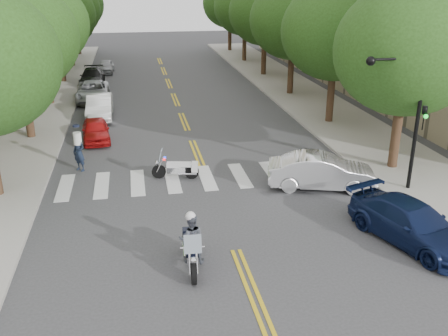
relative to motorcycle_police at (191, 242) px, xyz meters
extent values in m
plane|color=#38383A|center=(1.57, 0.70, -0.86)|extent=(140.00, 140.00, 0.00)
cube|color=#9E9991|center=(-7.93, 22.70, -0.79)|extent=(5.00, 60.00, 0.15)
cube|color=#9E9991|center=(11.07, 22.70, -0.79)|extent=(5.00, 60.00, 0.15)
cylinder|color=#382316|center=(-7.23, 14.70, 0.80)|extent=(0.44, 0.44, 3.32)
ellipsoid|color=#224413|center=(-7.23, 14.70, 4.70)|extent=(6.40, 6.40, 5.76)
cylinder|color=#382316|center=(-7.23, 22.70, 0.80)|extent=(0.44, 0.44, 3.32)
ellipsoid|color=#224413|center=(-7.23, 22.70, 4.70)|extent=(6.40, 6.40, 5.76)
cylinder|color=#382316|center=(-7.23, 30.70, 0.80)|extent=(0.44, 0.44, 3.32)
ellipsoid|color=#224413|center=(-7.23, 30.70, 4.70)|extent=(6.40, 6.40, 5.76)
cylinder|color=#382316|center=(-7.23, 38.70, 0.80)|extent=(0.44, 0.44, 3.32)
ellipsoid|color=#224413|center=(-7.23, 38.70, 4.70)|extent=(6.40, 6.40, 5.76)
cylinder|color=#382316|center=(-7.23, 46.70, 0.80)|extent=(0.44, 0.44, 3.32)
ellipsoid|color=#224413|center=(-7.23, 46.70, 4.70)|extent=(6.40, 6.40, 5.76)
cylinder|color=#382316|center=(10.37, 6.70, 0.80)|extent=(0.44, 0.44, 3.32)
ellipsoid|color=#224413|center=(10.37, 6.70, 4.70)|extent=(6.40, 6.40, 5.76)
cylinder|color=#382316|center=(10.37, 14.70, 0.80)|extent=(0.44, 0.44, 3.32)
ellipsoid|color=#224413|center=(10.37, 14.70, 4.70)|extent=(6.40, 6.40, 5.76)
cylinder|color=#382316|center=(10.37, 22.70, 0.80)|extent=(0.44, 0.44, 3.32)
ellipsoid|color=#224413|center=(10.37, 22.70, 4.70)|extent=(6.40, 6.40, 5.76)
cylinder|color=#382316|center=(10.37, 30.70, 0.80)|extent=(0.44, 0.44, 3.32)
ellipsoid|color=#224413|center=(10.37, 30.70, 4.70)|extent=(6.40, 6.40, 5.76)
cylinder|color=#382316|center=(10.37, 38.70, 0.80)|extent=(0.44, 0.44, 3.32)
ellipsoid|color=#224413|center=(10.37, 38.70, 4.70)|extent=(6.40, 6.40, 5.76)
cylinder|color=#382316|center=(10.37, 46.70, 0.80)|extent=(0.44, 0.44, 3.32)
ellipsoid|color=#224413|center=(10.37, 46.70, 4.70)|extent=(6.40, 6.40, 5.76)
cylinder|color=black|center=(9.77, 4.20, 2.14)|extent=(0.16, 0.16, 6.00)
cylinder|color=black|center=(8.57, 4.20, 4.74)|extent=(2.40, 0.10, 0.10)
sphere|color=black|center=(7.47, 4.20, 4.69)|extent=(0.36, 0.36, 0.36)
imported|color=black|center=(10.02, 4.20, 2.34)|extent=(0.16, 0.20, 1.00)
sphere|color=#0CCC26|center=(10.02, 4.05, 2.44)|extent=(0.18, 0.18, 0.18)
cylinder|color=black|center=(-0.05, -0.94, -0.51)|extent=(0.18, 0.72, 0.71)
cylinder|color=black|center=(0.04, 0.72, -0.51)|extent=(0.23, 0.72, 0.71)
cube|color=silver|center=(0.00, -0.06, -0.39)|extent=(0.38, 0.95, 0.33)
cube|color=black|center=(-0.01, -0.16, -0.13)|extent=(0.41, 0.75, 0.23)
cube|color=black|center=(0.02, 0.41, -0.11)|extent=(0.45, 0.60, 0.17)
cube|color=black|center=(0.05, 0.88, -0.23)|extent=(0.48, 0.34, 0.47)
cube|color=#8C99A5|center=(-0.04, -0.81, 0.39)|extent=(0.53, 0.19, 0.57)
cube|color=red|center=(0.09, -0.64, 0.20)|extent=(0.11, 0.11, 0.08)
cube|color=#0C26E5|center=(-0.16, -0.62, 0.20)|extent=(0.11, 0.11, 0.08)
imported|color=#474C56|center=(0.00, -0.06, 0.15)|extent=(0.83, 0.66, 1.64)
sphere|color=silver|center=(0.00, -0.06, 0.92)|extent=(0.31, 0.31, 0.31)
cylinder|color=black|center=(-0.56, 7.56, -0.54)|extent=(0.64, 0.25, 0.63)
cylinder|color=black|center=(0.90, 7.26, -0.54)|extent=(0.65, 0.29, 0.63)
cube|color=silver|center=(0.22, 7.40, -0.44)|extent=(0.88, 0.46, 0.30)
cube|color=silver|center=(0.13, 7.42, -0.21)|extent=(0.70, 0.46, 0.20)
cube|color=silver|center=(0.63, 7.32, -0.19)|extent=(0.57, 0.47, 0.15)
cube|color=silver|center=(1.04, 7.24, -0.30)|extent=(0.35, 0.46, 0.42)
cube|color=#8C99A5|center=(-0.44, 7.53, 0.25)|extent=(0.23, 0.48, 0.51)
cube|color=red|center=(-0.31, 7.39, 0.09)|extent=(0.11, 0.11, 0.07)
cube|color=#0C26E5|center=(-0.26, 7.61, 0.09)|extent=(0.11, 0.11, 0.07)
imported|color=#172034|center=(-4.13, 9.20, 0.03)|extent=(0.77, 0.75, 1.78)
imported|color=silver|center=(6.23, 5.20, -0.11)|extent=(4.80, 2.74, 1.50)
imported|color=#0F1A3F|center=(7.57, 0.20, -0.16)|extent=(3.43, 5.21, 1.40)
imported|color=#B51313|center=(-3.63, 13.70, -0.25)|extent=(1.75, 3.69, 1.22)
imported|color=white|center=(-3.63, 18.56, -0.13)|extent=(1.55, 4.44, 1.46)
imported|color=#A8AAAF|center=(-4.35, 23.42, -0.16)|extent=(2.43, 5.07, 1.39)
imported|color=black|center=(-4.73, 29.20, -0.19)|extent=(2.01, 4.69, 1.35)
imported|color=#A8A9AD|center=(-3.84, 34.70, -0.27)|extent=(1.53, 3.53, 1.19)
camera|label=1|loc=(-1.47, -13.53, 7.72)|focal=40.00mm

